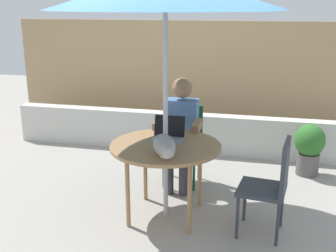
{
  "coord_description": "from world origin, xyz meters",
  "views": [
    {
      "loc": [
        0.86,
        -3.55,
        1.98
      ],
      "look_at": [
        0.0,
        0.1,
        0.88
      ],
      "focal_mm": 44.6,
      "sensor_mm": 36.0,
      "label": 1
    }
  ],
  "objects_px": {
    "cat": "(165,147)",
    "potted_plant_near_fence": "(309,147)",
    "chair_occupied": "(183,138)",
    "person_seated": "(181,127)",
    "chair_empty": "(272,181)",
    "patio_table": "(166,151)",
    "laptop": "(169,132)"
  },
  "relations": [
    {
      "from": "chair_empty",
      "to": "cat",
      "type": "relative_size",
      "value": 1.4
    },
    {
      "from": "patio_table",
      "to": "chair_occupied",
      "type": "relative_size",
      "value": 1.17
    },
    {
      "from": "cat",
      "to": "potted_plant_near_fence",
      "type": "bearing_deg",
      "value": 50.75
    },
    {
      "from": "patio_table",
      "to": "potted_plant_near_fence",
      "type": "bearing_deg",
      "value": 44.05
    },
    {
      "from": "chair_occupied",
      "to": "cat",
      "type": "xyz_separation_m",
      "value": [
        0.06,
        -1.16,
        0.3
      ]
    },
    {
      "from": "person_seated",
      "to": "laptop",
      "type": "xyz_separation_m",
      "value": [
        -0.01,
        -0.54,
        0.1
      ]
    },
    {
      "from": "cat",
      "to": "chair_occupied",
      "type": "bearing_deg",
      "value": 93.05
    },
    {
      "from": "chair_occupied",
      "to": "person_seated",
      "type": "distance_m",
      "value": 0.23
    },
    {
      "from": "chair_occupied",
      "to": "potted_plant_near_fence",
      "type": "height_order",
      "value": "chair_occupied"
    },
    {
      "from": "chair_empty",
      "to": "laptop",
      "type": "distance_m",
      "value": 1.07
    },
    {
      "from": "chair_empty",
      "to": "cat",
      "type": "height_order",
      "value": "cat"
    },
    {
      "from": "chair_empty",
      "to": "potted_plant_near_fence",
      "type": "distance_m",
      "value": 1.57
    },
    {
      "from": "person_seated",
      "to": "laptop",
      "type": "relative_size",
      "value": 4.05
    },
    {
      "from": "laptop",
      "to": "cat",
      "type": "bearing_deg",
      "value": -80.95
    },
    {
      "from": "chair_occupied",
      "to": "potted_plant_near_fence",
      "type": "xyz_separation_m",
      "value": [
        1.42,
        0.5,
        -0.16
      ]
    },
    {
      "from": "chair_occupied",
      "to": "laptop",
      "type": "xyz_separation_m",
      "value": [
        -0.01,
        -0.69,
        0.28
      ]
    },
    {
      "from": "person_seated",
      "to": "potted_plant_near_fence",
      "type": "distance_m",
      "value": 1.6
    },
    {
      "from": "chair_occupied",
      "to": "chair_empty",
      "type": "xyz_separation_m",
      "value": [
        0.98,
        -1.0,
        0.0
      ]
    },
    {
      "from": "patio_table",
      "to": "chair_occupied",
      "type": "bearing_deg",
      "value": 90.0
    },
    {
      "from": "chair_empty",
      "to": "cat",
      "type": "xyz_separation_m",
      "value": [
        -0.92,
        -0.16,
        0.3
      ]
    },
    {
      "from": "patio_table",
      "to": "cat",
      "type": "height_order",
      "value": "cat"
    },
    {
      "from": "chair_empty",
      "to": "potted_plant_near_fence",
      "type": "height_order",
      "value": "chair_empty"
    },
    {
      "from": "cat",
      "to": "person_seated",
      "type": "bearing_deg",
      "value": 93.52
    },
    {
      "from": "chair_occupied",
      "to": "person_seated",
      "type": "bearing_deg",
      "value": -90.0
    },
    {
      "from": "chair_empty",
      "to": "laptop",
      "type": "relative_size",
      "value": 2.92
    },
    {
      "from": "chair_empty",
      "to": "person_seated",
      "type": "relative_size",
      "value": 0.72
    },
    {
      "from": "patio_table",
      "to": "potted_plant_near_fence",
      "type": "xyz_separation_m",
      "value": [
        1.42,
        1.37,
        -0.32
      ]
    },
    {
      "from": "cat",
      "to": "potted_plant_near_fence",
      "type": "height_order",
      "value": "cat"
    },
    {
      "from": "patio_table",
      "to": "person_seated",
      "type": "distance_m",
      "value": 0.71
    },
    {
      "from": "potted_plant_near_fence",
      "to": "cat",
      "type": "bearing_deg",
      "value": -129.25
    },
    {
      "from": "chair_empty",
      "to": "laptop",
      "type": "height_order",
      "value": "laptop"
    },
    {
      "from": "chair_occupied",
      "to": "laptop",
      "type": "bearing_deg",
      "value": -91.03
    }
  ]
}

